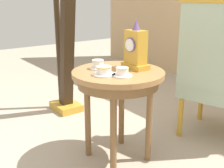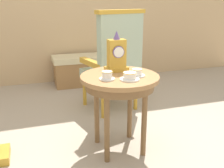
{
  "view_description": "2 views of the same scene",
  "coord_description": "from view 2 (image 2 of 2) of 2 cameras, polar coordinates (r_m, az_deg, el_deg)",
  "views": [
    {
      "loc": [
        1.52,
        -1.11,
        1.15
      ],
      "look_at": [
        -0.07,
        0.06,
        0.55
      ],
      "focal_mm": 46.41,
      "sensor_mm": 36.0,
      "label": 1
    },
    {
      "loc": [
        -0.66,
        -1.85,
        1.24
      ],
      "look_at": [
        -0.04,
        0.06,
        0.59
      ],
      "focal_mm": 42.17,
      "sensor_mm": 36.0,
      "label": 2
    }
  ],
  "objects": [
    {
      "name": "side_table",
      "position": [
        2.12,
        1.66,
        -0.32
      ],
      "size": [
        0.63,
        0.63,
        0.66
      ],
      "color": "#9E7042",
      "rests_on": "ground"
    },
    {
      "name": "teacup_right",
      "position": [
        1.98,
        3.85,
        1.65
      ],
      "size": [
        0.15,
        0.15,
        0.06
      ],
      "color": "white",
      "rests_on": "side_table"
    },
    {
      "name": "armchair",
      "position": [
        2.92,
        0.53,
        5.13
      ],
      "size": [
        0.66,
        0.65,
        1.14
      ],
      "color": "#9EB299",
      "rests_on": "ground"
    },
    {
      "name": "mantel_clock",
      "position": [
        2.19,
        1.0,
        6.25
      ],
      "size": [
        0.19,
        0.11,
        0.34
      ],
      "color": "gold",
      "rests_on": "side_table"
    },
    {
      "name": "teacup_left",
      "position": [
        1.98,
        -1.08,
        1.81
      ],
      "size": [
        0.12,
        0.12,
        0.06
      ],
      "color": "white",
      "rests_on": "side_table"
    },
    {
      "name": "ground_plane",
      "position": [
        2.32,
        1.52,
        -14.4
      ],
      "size": [
        10.0,
        10.0,
        0.0
      ],
      "primitive_type": "plane",
      "color": "tan"
    },
    {
      "name": "teacup_center",
      "position": [
        2.08,
        5.43,
        2.4
      ],
      "size": [
        0.13,
        0.13,
        0.06
      ],
      "color": "white",
      "rests_on": "side_table"
    },
    {
      "name": "window_bench",
      "position": [
        4.02,
        -4.83,
        3.23
      ],
      "size": [
        1.09,
        0.4,
        0.44
      ],
      "color": "beige",
      "rests_on": "ground"
    }
  ]
}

